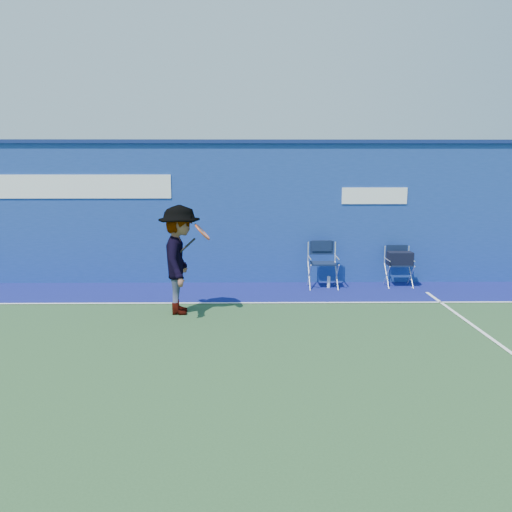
{
  "coord_description": "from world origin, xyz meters",
  "views": [
    {
      "loc": [
        0.91,
        -6.61,
        2.55
      ],
      "look_at": [
        1.03,
        2.6,
        1.0
      ],
      "focal_mm": 38.0,
      "sensor_mm": 36.0,
      "label": 1
    }
  ],
  "objects_px": {
    "water_bottle": "(329,282)",
    "tennis_player": "(180,260)",
    "directors_chair_right": "(399,270)",
    "directors_chair_left": "(323,273)"
  },
  "relations": [
    {
      "from": "directors_chair_right",
      "to": "directors_chair_left",
      "type": "bearing_deg",
      "value": -176.65
    },
    {
      "from": "directors_chair_left",
      "to": "directors_chair_right",
      "type": "height_order",
      "value": "directors_chair_left"
    },
    {
      "from": "directors_chair_right",
      "to": "tennis_player",
      "type": "bearing_deg",
      "value": -155.2
    },
    {
      "from": "directors_chair_left",
      "to": "directors_chair_right",
      "type": "distance_m",
      "value": 1.63
    },
    {
      "from": "directors_chair_left",
      "to": "tennis_player",
      "type": "height_order",
      "value": "tennis_player"
    },
    {
      "from": "directors_chair_right",
      "to": "tennis_player",
      "type": "relative_size",
      "value": 0.46
    },
    {
      "from": "water_bottle",
      "to": "tennis_player",
      "type": "xyz_separation_m",
      "value": [
        -2.86,
        -1.89,
        0.82
      ]
    },
    {
      "from": "directors_chair_right",
      "to": "water_bottle",
      "type": "xyz_separation_m",
      "value": [
        -1.51,
        -0.12,
        -0.23
      ]
    },
    {
      "from": "directors_chair_left",
      "to": "directors_chair_right",
      "type": "relative_size",
      "value": 1.13
    },
    {
      "from": "directors_chair_right",
      "to": "water_bottle",
      "type": "height_order",
      "value": "directors_chair_right"
    }
  ]
}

